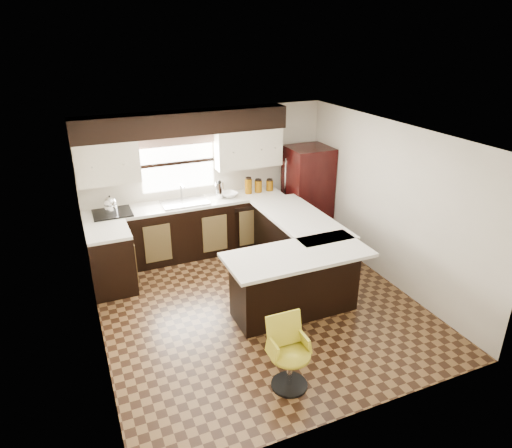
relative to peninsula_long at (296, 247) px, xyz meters
name	(u,v)px	position (x,y,z in m)	size (l,w,h in m)	color
floor	(259,304)	(-0.90, -0.62, -0.45)	(4.40, 4.40, 0.00)	#49301A
ceiling	(259,135)	(-0.90, -0.62, 1.95)	(4.40, 4.40, 0.00)	silver
wall_back	(208,179)	(-0.90, 1.58, 0.75)	(4.40, 4.40, 0.00)	beige
wall_front	(357,317)	(-0.90, -2.83, 0.75)	(4.40, 4.40, 0.00)	beige
wall_left	(90,256)	(-3.00, -0.62, 0.75)	(4.40, 4.40, 0.00)	beige
wall_right	(389,204)	(1.20, -0.62, 0.75)	(4.40, 4.40, 0.00)	beige
base_cab_back	(189,230)	(-1.35, 1.28, 0.00)	(3.30, 0.60, 0.90)	black
base_cab_left	(112,262)	(-2.70, 0.62, 0.00)	(0.60, 0.70, 0.90)	black
counter_back	(188,204)	(-1.35, 1.28, 0.47)	(3.30, 0.60, 0.04)	silver
counter_left	(107,232)	(-2.70, 0.62, 0.47)	(0.60, 0.70, 0.04)	silver
soffit	(184,123)	(-1.30, 1.40, 1.77)	(3.40, 0.35, 0.36)	black
upper_cab_left	(107,163)	(-2.52, 1.40, 1.27)	(0.94, 0.35, 0.64)	beige
upper_cab_right	(248,148)	(-0.22, 1.40, 1.27)	(1.14, 0.35, 0.64)	beige
window_pane	(178,163)	(-1.40, 1.56, 1.10)	(1.20, 0.02, 0.90)	white
valance	(177,140)	(-1.40, 1.52, 1.49)	(1.30, 0.06, 0.18)	#D19B93
sink	(185,202)	(-1.40, 1.25, 0.51)	(0.75, 0.45, 0.03)	#B2B2B7
dishwasher	(250,228)	(-0.35, 0.99, -0.02)	(0.58, 0.03, 0.78)	black
cooktop	(112,213)	(-2.55, 1.25, 0.51)	(0.58, 0.50, 0.03)	black
peninsula_long	(296,247)	(0.00, 0.00, 0.00)	(0.60, 1.95, 0.90)	black
peninsula_return	(295,283)	(-0.53, -0.97, 0.00)	(1.65, 0.60, 0.90)	black
counter_pen_long	(300,218)	(0.05, 0.00, 0.47)	(0.84, 1.95, 0.04)	silver
counter_pen_return	(298,255)	(-0.55, -1.06, 0.47)	(1.89, 0.84, 0.04)	silver
refrigerator	(307,194)	(0.82, 1.12, 0.40)	(0.73, 0.70, 1.69)	black
bar_chair	(290,355)	(-1.23, -2.21, -0.04)	(0.44, 0.44, 0.82)	gold
kettle	(110,204)	(-2.56, 1.26, 0.66)	(0.20, 0.20, 0.27)	silver
percolator	(219,190)	(-0.79, 1.28, 0.63)	(0.14, 0.14, 0.27)	silver
mixing_bowl	(229,195)	(-0.63, 1.28, 0.53)	(0.29, 0.29, 0.07)	white
canister_large	(248,186)	(-0.26, 1.30, 0.63)	(0.12, 0.12, 0.26)	#7F4C04
canister_med	(258,186)	(-0.07, 1.30, 0.60)	(0.13, 0.13, 0.21)	#7F4C04
canister_small	(270,186)	(0.15, 1.30, 0.58)	(0.12, 0.12, 0.18)	#7F4C04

